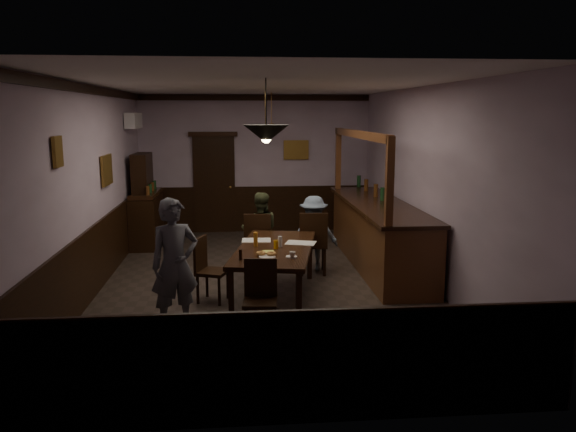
{
  "coord_description": "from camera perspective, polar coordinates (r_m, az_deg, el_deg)",
  "views": [
    {
      "loc": [
        -0.39,
        -8.32,
        2.58
      ],
      "look_at": [
        0.32,
        -0.51,
        1.15
      ],
      "focal_mm": 35.0,
      "sensor_mm": 36.0,
      "label": 1
    }
  ],
  "objects": [
    {
      "name": "picture_left_large",
      "position": [
        9.4,
        -17.93,
        4.46
      ],
      "size": [
        0.04,
        0.62,
        0.48
      ],
      "color": "olive",
      "rests_on": "ground"
    },
    {
      "name": "sideboard",
      "position": [
        11.45,
        -14.25,
        0.72
      ],
      "size": [
        0.49,
        1.38,
        1.82
      ],
      "color": "black",
      "rests_on": "ground"
    },
    {
      "name": "picture_left_small",
      "position": [
        7.05,
        -22.37,
        6.06
      ],
      "size": [
        0.04,
        0.28,
        0.36
      ],
      "color": "olive",
      "rests_on": "ground"
    },
    {
      "name": "pendant_brass_mid",
      "position": [
        9.71,
        -2.3,
        8.67
      ],
      "size": [
        0.2,
        0.2,
        0.81
      ],
      "color": "#BF8C3F",
      "rests_on": "ground"
    },
    {
      "name": "coffee_cup",
      "position": [
        7.22,
        0.45,
        -3.94
      ],
      "size": [
        0.09,
        0.09,
        0.07
      ],
      "primitive_type": "imported",
      "rotation": [
        0.0,
        0.0,
        -0.19
      ],
      "color": "white",
      "rests_on": "saucer"
    },
    {
      "name": "pepper_mill",
      "position": [
        7.17,
        -4.85,
        -3.92
      ],
      "size": [
        0.04,
        0.04,
        0.14
      ],
      "primitive_type": "cylinder",
      "color": "black",
      "rests_on": "dining_table"
    },
    {
      "name": "soda_can",
      "position": [
        7.73,
        -1.24,
        -2.9
      ],
      "size": [
        0.07,
        0.07,
        0.12
      ],
      "primitive_type": "cylinder",
      "color": "orange",
      "rests_on": "dining_table"
    },
    {
      "name": "bar_counter",
      "position": [
        9.72,
        9.14,
        -1.64
      ],
      "size": [
        0.96,
        4.11,
        2.31
      ],
      "color": "#512F15",
      "rests_on": "ground"
    },
    {
      "name": "newspaper_left",
      "position": [
        8.24,
        -3.23,
        -2.48
      ],
      "size": [
        0.44,
        0.32,
        0.01
      ],
      "primitive_type": "cube",
      "rotation": [
        0.0,
        0.0,
        -0.05
      ],
      "color": "silver",
      "rests_on": "dining_table"
    },
    {
      "name": "picture_back",
      "position": [
        12.37,
        0.83,
        6.73
      ],
      "size": [
        0.55,
        0.04,
        0.42
      ],
      "color": "olive",
      "rests_on": "ground"
    },
    {
      "name": "newspaper_right",
      "position": [
        8.06,
        1.3,
        -2.75
      ],
      "size": [
        0.49,
        0.41,
        0.01
      ],
      "primitive_type": "cube",
      "rotation": [
        0.0,
        0.0,
        -0.3
      ],
      "color": "silver",
      "rests_on": "dining_table"
    },
    {
      "name": "chair_near",
      "position": [
        6.65,
        -2.83,
        -7.96
      ],
      "size": [
        0.43,
        0.43,
        0.9
      ],
      "rotation": [
        0.0,
        0.0,
        -0.09
      ],
      "color": "black",
      "rests_on": "ground"
    },
    {
      "name": "person_standing",
      "position": [
        6.86,
        -11.42,
        -4.88
      ],
      "size": [
        0.69,
        0.58,
        1.61
      ],
      "primitive_type": "imported",
      "rotation": [
        0.0,
        0.0,
        0.4
      ],
      "color": "#575963",
      "rests_on": "ground"
    },
    {
      "name": "saucer",
      "position": [
        7.29,
        0.35,
        -4.15
      ],
      "size": [
        0.15,
        0.15,
        0.01
      ],
      "primitive_type": "cylinder",
      "color": "white",
      "rests_on": "dining_table"
    },
    {
      "name": "ac_unit",
      "position": [
        11.4,
        -15.43,
        9.32
      ],
      "size": [
        0.2,
        0.85,
        0.3
      ],
      "color": "white",
      "rests_on": "ground"
    },
    {
      "name": "water_glass",
      "position": [
        7.83,
        -0.82,
        -2.62
      ],
      "size": [
        0.06,
        0.06,
        0.15
      ],
      "primitive_type": "cylinder",
      "color": "silver",
      "rests_on": "dining_table"
    },
    {
      "name": "person_seated_left",
      "position": [
        9.42,
        -2.85,
        -1.5
      ],
      "size": [
        0.64,
        0.5,
        1.3
      ],
      "primitive_type": "imported",
      "rotation": [
        0.0,
        0.0,
        3.13
      ],
      "color": "#3C4328",
      "rests_on": "ground"
    },
    {
      "name": "dining_table",
      "position": [
        7.86,
        -1.32,
        -3.62
      ],
      "size": [
        1.4,
        2.35,
        0.75
      ],
      "rotation": [
        0.0,
        0.0,
        -0.19
      ],
      "color": "black",
      "rests_on": "ground"
    },
    {
      "name": "pastry_plate",
      "position": [
        7.28,
        -2.12,
        -4.17
      ],
      "size": [
        0.22,
        0.22,
        0.01
      ],
      "primitive_type": "cylinder",
      "color": "white",
      "rests_on": "dining_table"
    },
    {
      "name": "pastry_ring_a",
      "position": [
        7.36,
        -2.76,
        -3.79
      ],
      "size": [
        0.13,
        0.13,
        0.04
      ],
      "primitive_type": "torus",
      "color": "#C68C47",
      "rests_on": "pastry_plate"
    },
    {
      "name": "person_seated_right",
      "position": [
        9.34,
        2.62,
        -1.76
      ],
      "size": [
        0.84,
        0.52,
        1.25
      ],
      "primitive_type": "imported",
      "rotation": [
        0.0,
        0.0,
        3.08
      ],
      "color": "slate",
      "rests_on": "ground"
    },
    {
      "name": "pastry_ring_b",
      "position": [
        7.33,
        -1.7,
        -3.84
      ],
      "size": [
        0.13,
        0.13,
        0.04
      ],
      "primitive_type": "torus",
      "color": "#C68C47",
      "rests_on": "pastry_plate"
    },
    {
      "name": "chair_far_left",
      "position": [
        9.17,
        -3.07,
        -2.47
      ],
      "size": [
        0.48,
        0.48,
        1.0
      ],
      "rotation": [
        0.0,
        0.0,
        3.04
      ],
      "color": "black",
      "rests_on": "ground"
    },
    {
      "name": "door_back",
      "position": [
        12.38,
        -7.5,
        3.16
      ],
      "size": [
        0.9,
        0.06,
        2.1
      ],
      "primitive_type": "cube",
      "color": "black",
      "rests_on": "ground"
    },
    {
      "name": "chair_side",
      "position": [
        7.89,
        -8.18,
        -5.09
      ],
      "size": [
        0.5,
        0.5,
        0.9
      ],
      "rotation": [
        0.0,
        0.0,
        1.21
      ],
      "color": "black",
      "rests_on": "ground"
    },
    {
      "name": "room",
      "position": [
        8.4,
        -2.46,
        2.93
      ],
      "size": [
        5.01,
        8.01,
        3.01
      ],
      "color": "#2D2621",
      "rests_on": "ground"
    },
    {
      "name": "beer_glass",
      "position": [
        7.88,
        -3.31,
        -2.37
      ],
      "size": [
        0.06,
        0.06,
        0.2
      ],
      "primitive_type": "cylinder",
      "color": "#BF721E",
      "rests_on": "dining_table"
    },
    {
      "name": "pendant_iron",
      "position": [
        6.84,
        -2.23,
        8.33
      ],
      "size": [
        0.56,
        0.56,
        0.77
      ],
      "color": "black",
      "rests_on": "ground"
    },
    {
      "name": "pendant_brass_far",
      "position": [
        11.33,
        -1.7,
        8.91
      ],
      "size": [
        0.2,
        0.2,
        0.81
      ],
      "color": "#BF8C3F",
      "rests_on": "ground"
    },
    {
      "name": "chair_far_right",
      "position": [
        9.07,
        2.57,
        -2.49
      ],
      "size": [
        0.49,
        0.49,
        1.04
      ],
      "rotation": [
        0.0,
        0.0,
        3.05
      ],
      "color": "black",
      "rests_on": "ground"
    },
    {
      "name": "napkin",
      "position": [
        7.58,
        -2.02,
        -3.63
      ],
      "size": [
        0.18,
        0.18,
        0.0
      ],
      "primitive_type": "cube",
      "rotation": [
        0.0,
        0.0,
        -0.19
      ],
      "color": "#D3DA50",
      "rests_on": "dining_table"
    }
  ]
}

